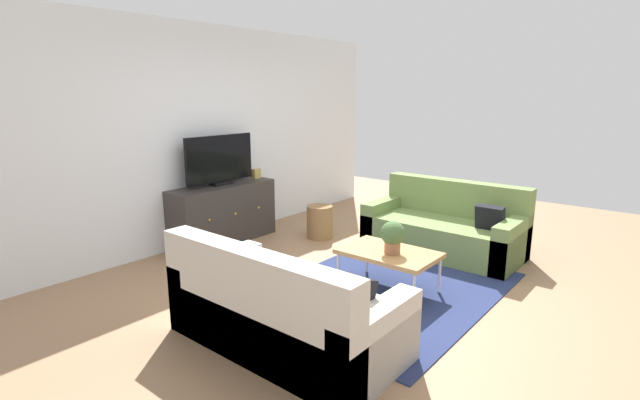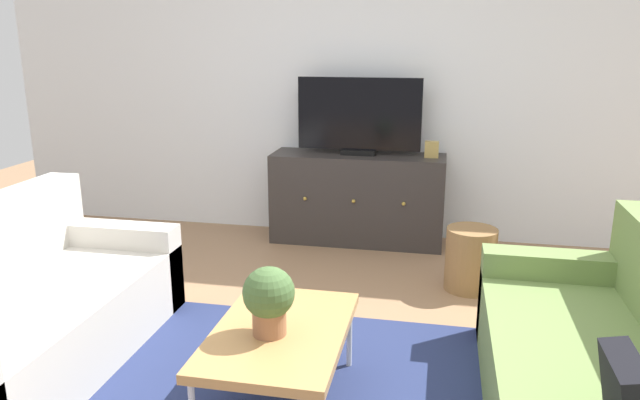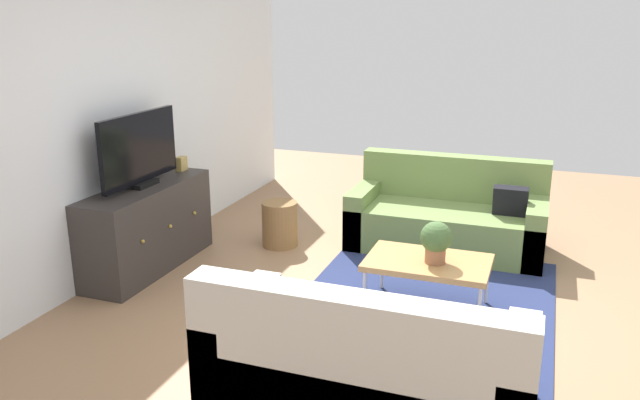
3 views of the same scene
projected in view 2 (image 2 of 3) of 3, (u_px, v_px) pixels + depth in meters
ground_plane at (292, 387)px, 2.97m from camera, size 10.00×10.00×0.00m
wall_back at (365, 77)px, 5.03m from camera, size 6.40×0.12×2.70m
couch_left_side at (15, 319)px, 3.08m from camera, size 0.87×1.78×0.84m
couch_right_side at (618, 381)px, 2.52m from camera, size 0.87×1.78×0.84m
coffee_table at (280, 335)px, 2.71m from camera, size 0.59×0.91×0.40m
potted_plant at (269, 298)px, 2.61m from camera, size 0.23×0.23×0.31m
tv_console at (357, 198)px, 5.02m from camera, size 1.42×0.47×0.74m
flat_screen_tv at (359, 116)px, 4.86m from camera, size 1.00×0.16×0.62m
mantel_clock at (432, 149)px, 4.79m from camera, size 0.11×0.07×0.13m
wicker_basket at (470, 259)px, 4.08m from camera, size 0.34×0.34×0.43m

